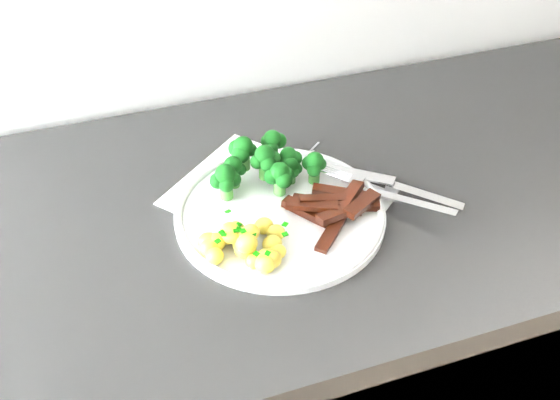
# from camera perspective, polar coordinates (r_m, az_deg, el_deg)

# --- Properties ---
(counter) EXTENTS (2.38, 0.60, 0.89)m
(counter) POSITION_cam_1_polar(r_m,az_deg,el_deg) (1.27, -0.10, -16.03)
(counter) COLOR black
(counter) RESTS_ON ground
(recipe_paper) EXTENTS (0.34, 0.35, 0.00)m
(recipe_paper) POSITION_cam_1_polar(r_m,az_deg,el_deg) (0.94, -0.25, 0.11)
(recipe_paper) COLOR white
(recipe_paper) RESTS_ON counter
(plate) EXTENTS (0.29, 0.29, 0.02)m
(plate) POSITION_cam_1_polar(r_m,az_deg,el_deg) (0.91, 0.00, -1.05)
(plate) COLOR white
(plate) RESTS_ON counter
(broccoli) EXTENTS (0.17, 0.11, 0.06)m
(broccoli) POSITION_cam_1_polar(r_m,az_deg,el_deg) (0.93, -1.35, 3.17)
(broccoli) COLOR #356F26
(broccoli) RESTS_ON plate
(potatoes) EXTENTS (0.11, 0.11, 0.04)m
(potatoes) POSITION_cam_1_polar(r_m,az_deg,el_deg) (0.84, -3.30, -3.76)
(potatoes) COLOR gold
(potatoes) RESTS_ON plate
(beef_strips) EXTENTS (0.13, 0.13, 0.03)m
(beef_strips) POSITION_cam_1_polar(r_m,az_deg,el_deg) (0.90, 4.82, -0.57)
(beef_strips) COLOR black
(beef_strips) RESTS_ON plate
(fork) EXTENTS (0.14, 0.17, 0.02)m
(fork) POSITION_cam_1_polar(r_m,az_deg,el_deg) (0.93, 9.42, 0.52)
(fork) COLOR silver
(fork) RESTS_ON plate
(knife) EXTENTS (0.18, 0.17, 0.02)m
(knife) POSITION_cam_1_polar(r_m,az_deg,el_deg) (0.96, 10.54, 0.83)
(knife) COLOR silver
(knife) RESTS_ON plate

